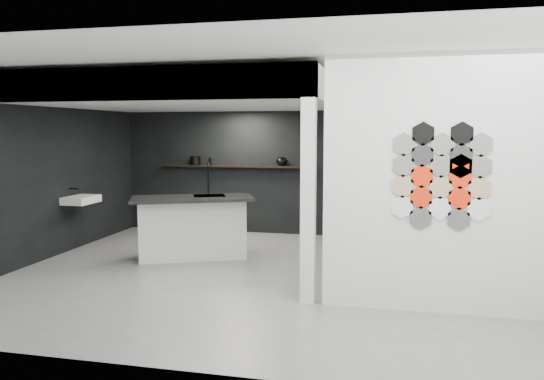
{
  "coord_description": "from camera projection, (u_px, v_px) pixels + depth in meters",
  "views": [
    {
      "loc": [
        1.74,
        -6.93,
        1.98
      ],
      "look_at": [
        0.1,
        0.3,
        1.15
      ],
      "focal_mm": 35.0,
      "sensor_mm": 36.0,
      "label": 1
    }
  ],
  "objects": [
    {
      "name": "fascia_beam",
      "position": [
        137.0,
        84.0,
        6.43
      ],
      "size": [
        4.4,
        0.16,
        0.4
      ],
      "primitive_type": "cube",
      "color": "silver",
      "rests_on": "corner_column"
    },
    {
      "name": "floor",
      "position": [
        260.0,
        275.0,
        7.32
      ],
      "size": [
        7.0,
        6.0,
        0.01
      ],
      "primitive_type": "cube",
      "color": "slate"
    },
    {
      "name": "partition_panel",
      "position": [
        437.0,
        185.0,
        5.7
      ],
      "size": [
        2.45,
        0.15,
        2.8
      ],
      "primitive_type": "cube",
      "color": "silver",
      "rests_on": "floor"
    },
    {
      "name": "wall_basin",
      "position": [
        81.0,
        200.0,
        8.71
      ],
      "size": [
        0.4,
        0.6,
        0.12
      ],
      "primitive_type": "cube",
      "color": "silver",
      "rests_on": "bay_clad_left"
    },
    {
      "name": "glass_vase",
      "position": [
        305.0,
        162.0,
        9.91
      ],
      "size": [
        0.11,
        0.11,
        0.14
      ],
      "primitive_type": "cylinder",
      "rotation": [
        0.0,
        0.0,
        -0.19
      ],
      "color": "gray",
      "rests_on": "display_shelf"
    },
    {
      "name": "bulkhead",
      "position": [
        195.0,
        94.0,
        8.29
      ],
      "size": [
        4.4,
        4.0,
        0.4
      ],
      "primitive_type": "cube",
      "color": "silver",
      "rests_on": "corner_column"
    },
    {
      "name": "kitchen_island",
      "position": [
        193.0,
        226.0,
        8.24
      ],
      "size": [
        2.0,
        1.47,
        1.48
      ],
      "rotation": [
        0.0,
        0.0,
        0.41
      ],
      "color": "silver",
      "rests_on": "floor"
    },
    {
      "name": "bay_clad_left",
      "position": [
        75.0,
        179.0,
        8.92
      ],
      "size": [
        0.04,
        4.0,
        2.35
      ],
      "primitive_type": "cube",
      "color": "black",
      "rests_on": "floor"
    },
    {
      "name": "stockpot",
      "position": [
        196.0,
        160.0,
        10.38
      ],
      "size": [
        0.25,
        0.25,
        0.16
      ],
      "primitive_type": "cylinder",
      "rotation": [
        0.0,
        0.0,
        -0.31
      ],
      "color": "black",
      "rests_on": "display_shelf"
    },
    {
      "name": "glass_bowl",
      "position": [
        305.0,
        163.0,
        9.91
      ],
      "size": [
        0.18,
        0.18,
        0.11
      ],
      "primitive_type": "cylinder",
      "rotation": [
        0.0,
        0.0,
        -0.2
      ],
      "color": "gray",
      "rests_on": "display_shelf"
    },
    {
      "name": "kettle",
      "position": [
        282.0,
        161.0,
        10.0
      ],
      "size": [
        0.24,
        0.24,
        0.17
      ],
      "primitive_type": "ellipsoid",
      "rotation": [
        0.0,
        0.0,
        -0.2
      ],
      "color": "black",
      "rests_on": "display_shelf"
    },
    {
      "name": "display_shelf",
      "position": [
        236.0,
        166.0,
        10.21
      ],
      "size": [
        3.0,
        0.15,
        0.04
      ],
      "primitive_type": "cube",
      "color": "black",
      "rests_on": "bay_clad_back"
    },
    {
      "name": "bay_clad_back",
      "position": [
        232.0,
        172.0,
        10.35
      ],
      "size": [
        4.4,
        0.04,
        2.35
      ],
      "primitive_type": "cube",
      "color": "black",
      "rests_on": "floor"
    },
    {
      "name": "corner_column",
      "position": [
        308.0,
        202.0,
        6.04
      ],
      "size": [
        0.16,
        0.16,
        2.35
      ],
      "primitive_type": "cube",
      "color": "silver",
      "rests_on": "floor"
    },
    {
      "name": "bottle_dark",
      "position": [
        210.0,
        161.0,
        10.32
      ],
      "size": [
        0.06,
        0.06,
        0.14
      ],
      "primitive_type": "cylinder",
      "rotation": [
        0.0,
        0.0,
        -0.14
      ],
      "color": "black",
      "rests_on": "display_shelf"
    },
    {
      "name": "utensil_cup",
      "position": [
        191.0,
        162.0,
        10.41
      ],
      "size": [
        0.08,
        0.08,
        0.09
      ],
      "primitive_type": "cylinder",
      "rotation": [
        0.0,
        0.0,
        0.22
      ],
      "color": "black",
      "rests_on": "display_shelf"
    },
    {
      "name": "hex_tile_cluster",
      "position": [
        442.0,
        176.0,
        5.6
      ],
      "size": [
        1.04,
        0.02,
        1.16
      ],
      "color": "white",
      "rests_on": "partition_panel"
    }
  ]
}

